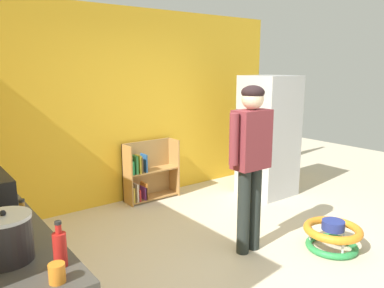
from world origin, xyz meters
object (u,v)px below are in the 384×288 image
bookshelf (147,174)px  refrigerator (268,136)px  baby_walker (332,235)px  crock_pot (5,238)px  standing_person (251,153)px  ketchup_bottle (60,248)px  orange_cup (57,273)px  amber_bottle (24,223)px

bookshelf → refrigerator: bearing=-29.0°
baby_walker → crock_pot: bearing=180.0°
bookshelf → standing_person: 2.12m
crock_pot → ketchup_bottle: size_ratio=1.15×
refrigerator → standing_person: refrigerator is taller
refrigerator → orange_cup: refrigerator is taller
ketchup_bottle → orange_cup: 0.16m
bookshelf → crock_pot: bearing=-132.8°
bookshelf → ketchup_bottle: (-2.13, -2.76, 0.62)m
crock_pot → ketchup_bottle: bearing=-48.1°
bookshelf → standing_person: size_ratio=0.49×
ketchup_bottle → orange_cup: size_ratio=2.59×
orange_cup → amber_bottle: bearing=90.1°
standing_person → ketchup_bottle: 2.29m
ketchup_bottle → orange_cup: (-0.06, -0.14, -0.05)m
crock_pot → amber_bottle: size_ratio=1.15×
baby_walker → orange_cup: 3.08m
orange_cup → baby_walker: bearing=7.1°
refrigerator → orange_cup: size_ratio=18.74×
standing_person → orange_cup: bearing=-158.3°
baby_walker → amber_bottle: amber_bottle is taller
orange_cup → ketchup_bottle: bearing=65.5°
refrigerator → crock_pot: 4.26m
bookshelf → ketchup_bottle: bearing=-127.7°
ketchup_bottle → orange_cup: bearing=-114.5°
refrigerator → crock_pot: size_ratio=6.31×
refrigerator → ketchup_bottle: (-3.72, -1.88, 0.11)m
crock_pot → standing_person: bearing=12.3°
ketchup_bottle → refrigerator: bearing=26.9°
baby_walker → ketchup_bottle: ketchup_bottle is taller
standing_person → amber_bottle: standing_person is taller
refrigerator → baby_walker: bearing=-116.4°
standing_person → baby_walker: size_ratio=2.87×
refrigerator → standing_person: size_ratio=1.03×
standing_person → amber_bottle: bearing=-172.4°
refrigerator → amber_bottle: size_ratio=7.24×
standing_person → ketchup_bottle: standing_person is taller
amber_bottle → ketchup_bottle: bearing=-81.8°
bookshelf → standing_person: (0.03, -2.01, 0.68)m
crock_pot → refrigerator: bearing=22.8°
orange_cup → crock_pot: bearing=111.0°
standing_person → baby_walker: (0.73, -0.52, -0.90)m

